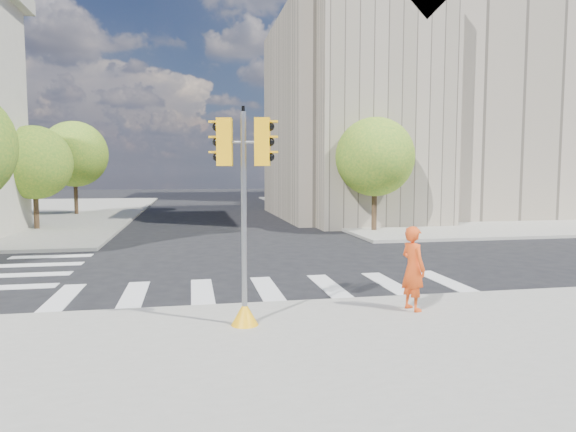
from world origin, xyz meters
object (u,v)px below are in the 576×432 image
at_px(photographer, 413,268).
at_px(lamp_near, 360,150).
at_px(lamp_far, 308,156).
at_px(traffic_signal, 244,234).

bearing_deg(photographer, lamp_near, -30.36).
bearing_deg(lamp_far, traffic_signal, -105.10).
bearing_deg(lamp_near, traffic_signal, -114.74).
xyz_separation_m(lamp_far, photographer, (-5.24, -33.34, -3.47)).
xyz_separation_m(traffic_signal, photographer, (3.88, 0.44, -0.92)).
bearing_deg(photographer, traffic_signal, 81.24).
relative_size(lamp_near, photographer, 4.22).
relative_size(traffic_signal, photographer, 2.31).
relative_size(lamp_far, photographer, 4.22).
bearing_deg(traffic_signal, lamp_far, 88.88).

